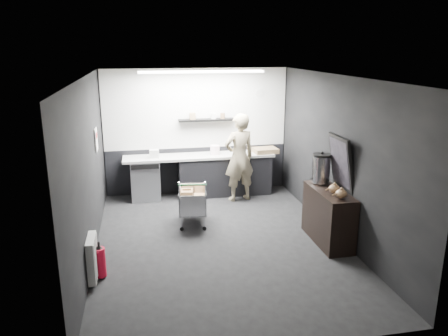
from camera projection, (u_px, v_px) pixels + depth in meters
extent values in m
plane|color=black|center=(220.00, 242.00, 7.26)|extent=(5.50, 5.50, 0.00)
plane|color=silver|center=(219.00, 77.00, 6.53)|extent=(5.50, 5.50, 0.00)
plane|color=black|center=(197.00, 131.00, 9.50)|extent=(5.50, 0.00, 5.50)
plane|color=black|center=(270.00, 235.00, 4.30)|extent=(5.50, 0.00, 5.50)
plane|color=black|center=(88.00, 170.00, 6.53)|extent=(0.00, 5.50, 5.50)
plane|color=black|center=(337.00, 158.00, 7.26)|extent=(0.00, 5.50, 5.50)
cube|color=silver|center=(196.00, 109.00, 9.34)|extent=(3.95, 0.02, 1.70)
cube|color=black|center=(197.00, 169.00, 9.71)|extent=(3.95, 0.02, 1.00)
cube|color=black|center=(207.00, 120.00, 9.34)|extent=(1.20, 0.22, 0.04)
cylinder|color=silver|center=(260.00, 93.00, 9.51)|extent=(0.20, 0.03, 0.20)
cube|color=white|center=(96.00, 140.00, 7.71)|extent=(0.02, 0.30, 0.40)
cube|color=red|center=(96.00, 136.00, 7.69)|extent=(0.02, 0.22, 0.10)
cube|color=silver|center=(92.00, 258.00, 5.96)|extent=(0.10, 0.50, 0.60)
cube|color=white|center=(202.00, 72.00, 8.29)|extent=(2.40, 0.20, 0.04)
cube|color=black|center=(224.00, 175.00, 9.54)|extent=(2.00, 0.56, 0.85)
cube|color=#ADADA8|center=(199.00, 156.00, 9.31)|extent=(3.20, 0.60, 0.05)
cube|color=#9EA0A5|center=(146.00, 179.00, 9.22)|extent=(0.60, 0.58, 0.85)
cube|color=black|center=(145.00, 167.00, 8.84)|extent=(0.56, 0.02, 0.10)
imported|color=#BAB293|center=(239.00, 158.00, 9.02)|extent=(0.76, 0.60, 1.84)
cube|color=silver|center=(193.00, 209.00, 7.96)|extent=(0.57, 0.80, 0.02)
cube|color=silver|center=(180.00, 200.00, 7.87)|extent=(0.11, 0.74, 0.39)
cube|color=silver|center=(205.00, 199.00, 7.95)|extent=(0.11, 0.74, 0.39)
cube|color=silver|center=(195.00, 206.00, 7.57)|extent=(0.48, 0.08, 0.39)
cube|color=silver|center=(190.00, 193.00, 8.25)|extent=(0.48, 0.08, 0.39)
cylinder|color=silver|center=(184.00, 223.00, 7.64)|extent=(0.02, 0.02, 0.26)
cylinder|color=silver|center=(207.00, 222.00, 7.72)|extent=(0.02, 0.02, 0.26)
cylinder|color=silver|center=(180.00, 210.00, 8.27)|extent=(0.02, 0.02, 0.26)
cylinder|color=silver|center=(201.00, 208.00, 8.34)|extent=(0.02, 0.02, 0.26)
cylinder|color=green|center=(195.00, 185.00, 7.40)|extent=(0.48, 0.09, 0.03)
cube|color=olive|center=(186.00, 199.00, 7.98)|extent=(0.24, 0.29, 0.33)
cube|color=olive|center=(200.00, 203.00, 7.84)|extent=(0.22, 0.27, 0.30)
cylinder|color=black|center=(184.00, 229.00, 7.68)|extent=(0.07, 0.04, 0.07)
cylinder|color=black|center=(181.00, 215.00, 8.30)|extent=(0.07, 0.04, 0.07)
cylinder|color=black|center=(207.00, 227.00, 7.75)|extent=(0.07, 0.04, 0.07)
cylinder|color=black|center=(201.00, 214.00, 8.37)|extent=(0.07, 0.04, 0.07)
cube|color=black|center=(328.00, 216.00, 7.16)|extent=(0.45, 1.19, 0.89)
cylinder|color=silver|center=(321.00, 169.00, 7.35)|extent=(0.30, 0.30, 0.46)
cylinder|color=black|center=(322.00, 155.00, 7.29)|extent=(0.30, 0.30, 0.04)
sphere|color=black|center=(322.00, 153.00, 7.28)|extent=(0.05, 0.05, 0.05)
ellipsoid|color=brown|center=(334.00, 189.00, 6.88)|extent=(0.18, 0.18, 0.14)
ellipsoid|color=brown|center=(341.00, 194.00, 6.65)|extent=(0.18, 0.18, 0.14)
cube|color=black|center=(341.00, 163.00, 7.00)|extent=(0.20, 0.69, 0.89)
cube|color=black|center=(340.00, 163.00, 7.00)|extent=(0.14, 0.59, 0.76)
cylinder|color=red|center=(100.00, 262.00, 6.08)|extent=(0.16, 0.16, 0.42)
cone|color=black|center=(99.00, 247.00, 6.01)|extent=(0.11, 0.11, 0.06)
cylinder|color=black|center=(99.00, 244.00, 6.00)|extent=(0.03, 0.03, 0.06)
cube|color=olive|center=(265.00, 150.00, 9.51)|extent=(0.54, 0.43, 0.10)
cylinder|color=white|center=(215.00, 150.00, 9.34)|extent=(0.20, 0.20, 0.20)
cube|color=silver|center=(154.00, 154.00, 9.06)|extent=(0.20, 0.16, 0.17)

